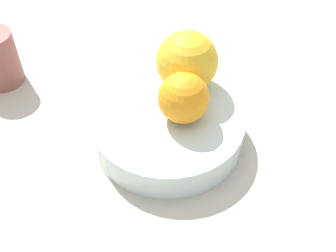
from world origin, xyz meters
The scene contains 4 objects.
ground_plane centered at (0.00, 0.00, -1.00)cm, with size 110.00×110.00×2.00cm, color #BCB29E.
fruit_bowl centered at (0.00, 0.00, 1.89)cm, with size 19.45×19.45×3.98cm.
orange_in_bowl_0 centered at (-0.59, 1.78, 7.15)cm, with size 6.33×6.33×6.33cm, color orange.
orange_in_bowl_1 centered at (-6.61, 0.63, 8.03)cm, with size 8.10×8.10×8.10cm, color yellow.
Camera 1 is at (35.56, 10.42, 40.00)cm, focal length 43.84 mm.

